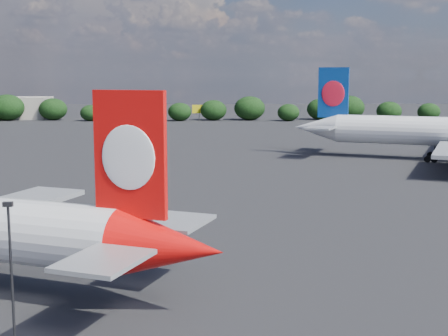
{
  "coord_description": "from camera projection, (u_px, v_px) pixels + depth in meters",
  "views": [
    {
      "loc": [
        14.41,
        -42.58,
        16.18
      ],
      "look_at": [
        16.0,
        12.0,
        8.0
      ],
      "focal_mm": 50.0,
      "sensor_mm": 36.0,
      "label": 1
    }
  ],
  "objects": [
    {
      "name": "ground",
      "position": [
        119.0,
        173.0,
        103.39
      ],
      "size": [
        500.0,
        500.0,
        0.0
      ],
      "primitive_type": "plane",
      "color": "black",
      "rests_on": "ground"
    },
    {
      "name": "billboard_yellow",
      "position": [
        199.0,
        109.0,
        223.76
      ],
      "size": [
        5.0,
        0.3,
        5.5
      ],
      "color": "yellow",
      "rests_on": "ground"
    },
    {
      "name": "apron_lamp_post",
      "position": [
        11.0,
        267.0,
        36.17
      ],
      "size": [
        0.55,
        0.3,
        9.0
      ],
      "color": "black",
      "rests_on": "ground"
    },
    {
      "name": "horizon_treeline",
      "position": [
        174.0,
        109.0,
        221.96
      ],
      "size": [
        205.59,
        16.74,
        9.3
      ],
      "color": "black",
      "rests_on": "ground"
    },
    {
      "name": "china_southern_airliner",
      "position": [
        439.0,
        132.0,
        117.92
      ],
      "size": [
        51.47,
        49.61,
        17.65
      ],
      "color": "silver",
      "rests_on": "ground"
    },
    {
      "name": "highway_sign",
      "position": [
        113.0,
        113.0,
        217.07
      ],
      "size": [
        6.0,
        0.3,
        4.5
      ],
      "color": "#156D20",
      "rests_on": "ground"
    }
  ]
}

